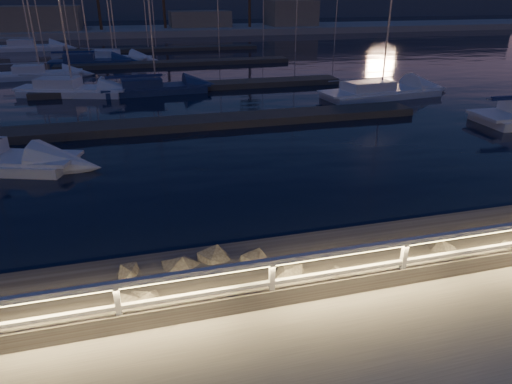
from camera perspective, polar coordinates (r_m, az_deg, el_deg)
The scene contains 13 objects.
ground at distance 10.38m, azimuth 12.80°, elevation -11.59°, with size 400.00×400.00×0.00m, color #AEA99D.
harbor_water at distance 39.42m, azimuth -8.84°, elevation 13.48°, with size 400.00×440.00×0.60m.
guard_rail at distance 9.92m, azimuth 12.85°, elevation -8.02°, with size 44.11×0.12×1.06m.
riprap at distance 10.36m, azimuth -0.95°, elevation -11.50°, with size 35.01×2.13×1.24m.
floating_docks at distance 40.58m, azimuth -9.12°, elevation 14.56°, with size 22.00×36.00×0.40m.
far_shore at distance 81.71m, azimuth -12.87°, elevation 19.30°, with size 160.00×14.00×5.20m.
sailboat_c at distance 33.23m, azimuth -12.74°, elevation 12.64°, with size 7.48×2.66×12.47m.
sailboat_f at distance 34.21m, azimuth -22.22°, elevation 11.85°, with size 7.76×4.35×12.77m.
sailboat_h at distance 32.15m, azimuth 15.06°, elevation 12.09°, with size 8.79×3.54×14.46m.
sailboat_i at distance 42.12m, azimuth -25.57°, elevation 13.24°, with size 6.50×2.28×10.96m.
sailboat_j at distance 47.61m, azimuth -20.24°, elevation 15.06°, with size 7.55×2.62×12.68m.
sailboat_k at distance 50.27m, azimuth -17.56°, elevation 15.77°, with size 7.53×4.87×12.48m.
sailboat_m at distance 63.23m, azimuth -26.46°, elevation 15.97°, with size 7.89×2.46×13.45m.
Camera 1 is at (-4.32, -7.36, 5.91)m, focal length 32.00 mm.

